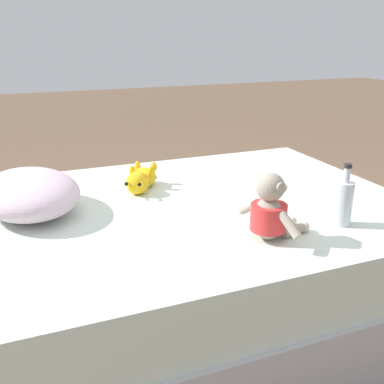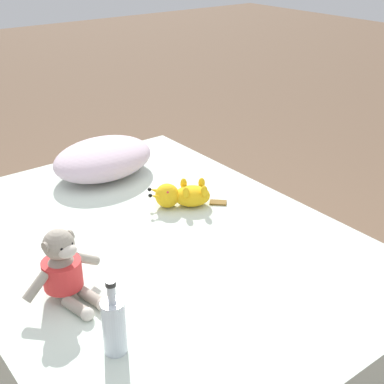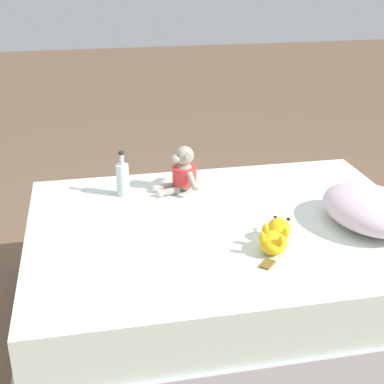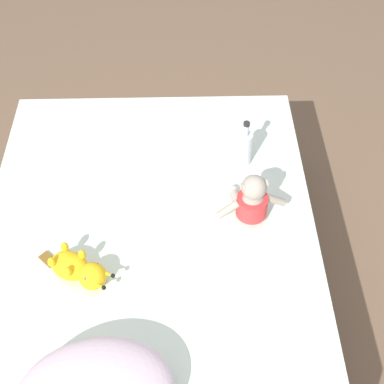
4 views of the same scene
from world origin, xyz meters
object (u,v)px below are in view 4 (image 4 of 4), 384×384
(bed, at_px, (153,280))
(glass_bottle, at_px, (244,148))
(plush_monkey, at_px, (251,201))
(plush_yellow_creature, at_px, (79,270))

(bed, xyz_separation_m, glass_bottle, (-0.40, -0.43, 0.35))
(bed, bearing_deg, plush_monkey, -162.53)
(plush_monkey, bearing_deg, plush_yellow_creature, 22.77)
(plush_monkey, height_order, glass_bottle, plush_monkey)
(bed, relative_size, plush_monkey, 6.34)
(plush_monkey, relative_size, glass_bottle, 1.24)
(plush_monkey, xyz_separation_m, plush_yellow_creature, (0.64, 0.27, -0.05))
(plush_yellow_creature, relative_size, glass_bottle, 1.33)
(plush_monkey, distance_m, glass_bottle, 0.30)
(glass_bottle, bearing_deg, plush_monkey, 90.17)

